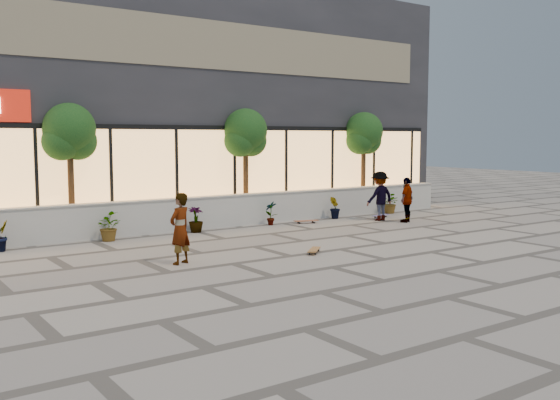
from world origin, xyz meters
TOP-DOWN VIEW (x-y plane):
  - ground at (0.00, 0.00)m, footprint 80.00×80.00m
  - planter_wall at (0.00, 7.00)m, footprint 22.00×0.42m
  - retail_building at (-0.00, 12.49)m, footprint 24.00×9.17m
  - shrub_b at (-5.70, 6.45)m, footprint 0.57×0.57m
  - shrub_c at (-2.90, 6.45)m, footprint 0.68×0.77m
  - shrub_d at (-0.10, 6.45)m, footprint 0.64×0.64m
  - shrub_e at (2.70, 6.45)m, footprint 0.46×0.35m
  - shrub_f at (5.50, 6.45)m, footprint 0.55×0.57m
  - shrub_g at (8.30, 6.45)m, footprint 0.77×0.84m
  - tree_midwest at (-3.50, 7.70)m, footprint 1.60×1.50m
  - tree_mideast at (2.50, 7.70)m, footprint 1.60×1.50m
  - tree_east at (8.00, 7.70)m, footprint 1.60×1.50m
  - skater_center at (-2.65, 2.31)m, footprint 0.71×0.61m
  - skater_right_near at (6.94, 4.33)m, footprint 0.99×0.71m
  - skater_right_far at (6.50, 5.21)m, footprint 1.13×0.66m
  - skateboard_center at (0.74, 1.63)m, footprint 0.75×0.71m
  - skateboard_right_near at (3.92, 6.10)m, footprint 0.87×0.49m
  - skateboard_right_far at (7.10, 5.77)m, footprint 0.82×0.35m

SIDE VIEW (x-z plane):
  - ground at x=0.00m, z-range 0.00..0.00m
  - skateboard_right_far at x=7.10m, z-range 0.03..0.13m
  - skateboard_center at x=0.74m, z-range 0.03..0.13m
  - skateboard_right_near at x=3.92m, z-range 0.03..0.14m
  - shrub_b at x=-5.70m, z-range 0.00..0.81m
  - shrub_c at x=-2.90m, z-range 0.00..0.81m
  - shrub_d at x=-0.10m, z-range 0.00..0.81m
  - shrub_e at x=2.70m, z-range 0.00..0.81m
  - shrub_f at x=5.50m, z-range 0.00..0.81m
  - shrub_g at x=8.30m, z-range 0.00..0.81m
  - planter_wall at x=0.00m, z-range 0.00..1.04m
  - skater_right_near at x=6.94m, z-range 0.00..1.56m
  - skater_center at x=-2.65m, z-range 0.00..1.66m
  - skater_right_far at x=6.50m, z-range 0.00..1.73m
  - tree_midwest at x=-3.50m, z-range 1.03..4.94m
  - tree_mideast at x=2.50m, z-range 1.03..4.94m
  - tree_east at x=8.00m, z-range 1.03..4.94m
  - retail_building at x=0.00m, z-range 0.00..8.50m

